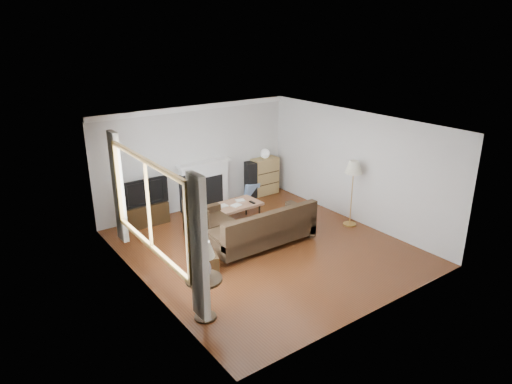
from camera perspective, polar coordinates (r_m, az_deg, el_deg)
room at (r=8.75m, az=1.15°, el=0.38°), size 5.10×5.60×2.54m
window at (r=7.35m, az=-13.32°, el=-1.60°), size 0.12×2.74×1.54m
curtain_near at (r=6.16m, az=-7.16°, el=-7.05°), size 0.10×0.35×2.10m
curtain_far at (r=8.76m, az=-16.87°, el=0.55°), size 0.10×0.35×2.10m
fireplace at (r=11.15m, az=-6.43°, el=0.95°), size 1.40×0.26×1.15m
tv_stand at (r=10.50m, az=-13.70°, el=-2.67°), size 0.99×0.44×0.49m
television at (r=10.30m, az=-13.95°, el=0.14°), size 1.04×0.14×0.60m
speaker_left at (r=10.88m, az=-8.53°, el=-0.28°), size 0.32×0.36×0.93m
speaker_right at (r=11.75m, az=-0.67°, el=1.52°), size 0.33×0.37×0.93m
bookshelf at (r=12.00m, az=1.12°, el=2.00°), size 0.71×0.34×0.97m
globe_lamp at (r=11.82m, az=1.13°, el=4.81°), size 0.25×0.25×0.25m
sectional_sofa at (r=9.18m, az=0.69°, el=-4.45°), size 2.41×1.76×0.78m
coffee_table at (r=10.22m, az=-2.77°, el=-2.77°), size 1.24×0.71×0.47m
footstool at (r=8.34m, az=-6.36°, el=-8.91°), size 0.52×0.52×0.35m
floor_lamp at (r=10.20m, az=11.89°, el=-0.19°), size 0.49×0.49×1.49m
side_table at (r=7.07m, az=-6.44°, el=-13.05°), size 0.55×0.55×0.69m
table_lamp at (r=6.75m, az=-6.65°, el=-8.49°), size 0.36×0.36×0.59m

